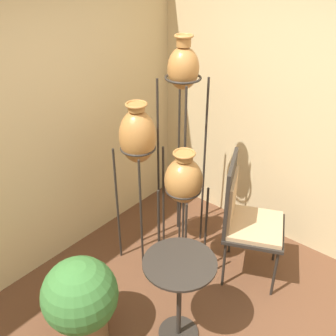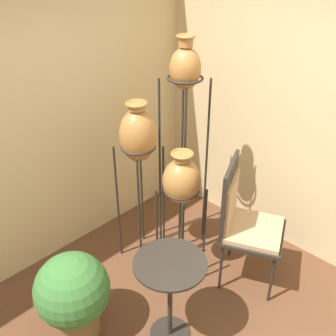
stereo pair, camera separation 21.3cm
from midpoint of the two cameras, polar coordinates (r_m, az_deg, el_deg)
The scene contains 8 objects.
wall_back at distance 3.35m, azimuth -17.98°, elevation 6.01°, with size 7.46×0.06×2.70m.
wall_right at distance 3.54m, azimuth 24.48°, elevation 6.00°, with size 0.06×7.46×2.70m.
vase_stand_tall at distance 3.23m, azimuth 4.42°, elevation 12.78°, with size 0.32×0.32×2.02m.
vase_stand_medium at distance 3.22m, azimuth -2.50°, elevation 4.33°, with size 0.31×0.31×1.55m.
vase_stand_short at distance 3.16m, azimuth 3.92°, elevation -2.11°, with size 0.31×0.31×1.23m.
chair at distance 3.38m, azimuth 12.66°, elevation -7.11°, with size 0.68×0.67×1.13m.
side_table at distance 2.89m, azimuth 2.50°, elevation -16.49°, with size 0.52×0.52×0.75m.
potted_plant at distance 3.07m, azimuth -11.62°, elevation -17.57°, with size 0.55×0.55×0.72m.
Camera 2 is at (-1.31, -1.09, 2.64)m, focal length 42.00 mm.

